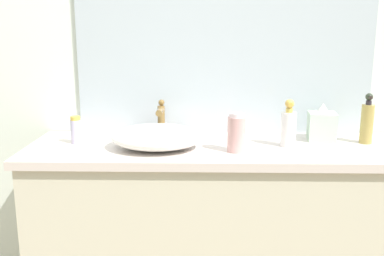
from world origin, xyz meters
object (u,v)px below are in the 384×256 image
(spray_can, at_px, (236,133))
(perfume_bottle, at_px, (367,122))
(lotion_bottle, at_px, (76,130))
(tissue_box, at_px, (322,125))
(soap_dispenser, at_px, (288,127))
(sink_basin, at_px, (157,137))

(spray_can, bearing_deg, perfume_bottle, 14.48)
(lotion_bottle, relative_size, perfume_bottle, 0.55)
(perfume_bottle, distance_m, tissue_box, 0.19)
(lotion_bottle, height_order, perfume_bottle, perfume_bottle)
(perfume_bottle, height_order, spray_can, perfume_bottle)
(soap_dispenser, xyz_separation_m, spray_can, (-0.22, -0.09, -0.01))
(sink_basin, distance_m, soap_dispenser, 0.55)
(lotion_bottle, relative_size, spray_can, 0.75)
(spray_can, distance_m, tissue_box, 0.44)
(sink_basin, bearing_deg, tissue_box, 11.56)
(lotion_bottle, xyz_separation_m, spray_can, (0.67, -0.11, 0.02))
(soap_dispenser, relative_size, perfume_bottle, 0.92)
(lotion_bottle, bearing_deg, soap_dispenser, -1.70)
(perfume_bottle, height_order, tissue_box, perfume_bottle)
(soap_dispenser, bearing_deg, sink_basin, -176.16)
(sink_basin, xyz_separation_m, soap_dispenser, (0.54, 0.04, 0.04))
(spray_can, bearing_deg, sink_basin, 170.88)
(lotion_bottle, bearing_deg, spray_can, -9.64)
(soap_dispenser, bearing_deg, perfume_bottle, 9.68)
(spray_can, bearing_deg, lotion_bottle, 170.36)
(sink_basin, distance_m, tissue_box, 0.73)
(sink_basin, relative_size, tissue_box, 2.33)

